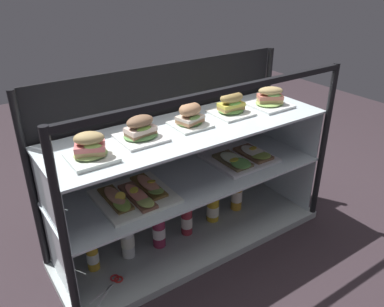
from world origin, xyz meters
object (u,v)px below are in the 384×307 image
(juice_bottle_back_right, at_px, (159,230))
(plated_roll_sandwich_center, at_px, (270,100))
(plated_roll_sandwich_near_left_corner, at_px, (90,150))
(plated_roll_sandwich_near_right_corner, at_px, (141,131))
(plated_roll_sandwich_mid_left, at_px, (190,116))
(juice_bottle_tucked_behind, at_px, (127,239))
(plated_roll_sandwich_far_right, at_px, (231,106))
(juice_bottle_near_post, at_px, (92,253))
(juice_bottle_back_left, at_px, (237,194))
(open_sandwich_tray_mid_right, at_px, (135,195))
(juice_bottle_front_right_end, at_px, (187,218))
(juice_bottle_back_center, at_px, (213,207))
(open_sandwich_tray_near_right_corner, at_px, (242,157))
(kitchen_scissors, at_px, (113,283))

(juice_bottle_back_right, bearing_deg, plated_roll_sandwich_center, -1.94)
(plated_roll_sandwich_near_left_corner, height_order, plated_roll_sandwich_near_right_corner, plated_roll_sandwich_near_left_corner)
(plated_roll_sandwich_mid_left, height_order, plated_roll_sandwich_center, plated_roll_sandwich_mid_left)
(plated_roll_sandwich_mid_left, relative_size, juice_bottle_tucked_behind, 0.70)
(plated_roll_sandwich_far_right, height_order, juice_bottle_near_post, plated_roll_sandwich_far_right)
(plated_roll_sandwich_mid_left, height_order, juice_bottle_back_left, plated_roll_sandwich_mid_left)
(open_sandwich_tray_mid_right, height_order, juice_bottle_back_left, open_sandwich_tray_mid_right)
(open_sandwich_tray_mid_right, bearing_deg, plated_roll_sandwich_mid_left, 3.65)
(juice_bottle_back_right, distance_m, juice_bottle_front_right_end, 0.18)
(plated_roll_sandwich_center, bearing_deg, juice_bottle_front_right_end, 176.99)
(juice_bottle_back_center, bearing_deg, open_sandwich_tray_near_right_corner, -13.49)
(plated_roll_sandwich_near_right_corner, relative_size, plated_roll_sandwich_center, 0.98)
(plated_roll_sandwich_far_right, relative_size, juice_bottle_front_right_end, 0.77)
(juice_bottle_back_center, xyz_separation_m, juice_bottle_back_left, (0.18, 0.01, 0.01))
(plated_roll_sandwich_far_right, xyz_separation_m, kitchen_scissors, (-0.77, -0.12, -0.68))
(kitchen_scissors, bearing_deg, open_sandwich_tray_near_right_corner, 6.57)
(juice_bottle_back_center, bearing_deg, juice_bottle_front_right_end, -174.51)
(juice_bottle_tucked_behind, bearing_deg, juice_bottle_near_post, 176.48)
(juice_bottle_tucked_behind, distance_m, juice_bottle_back_center, 0.54)
(plated_roll_sandwich_near_left_corner, relative_size, juice_bottle_near_post, 0.74)
(plated_roll_sandwich_mid_left, distance_m, open_sandwich_tray_near_right_corner, 0.46)
(open_sandwich_tray_mid_right, relative_size, juice_bottle_back_left, 1.48)
(juice_bottle_front_right_end, bearing_deg, juice_bottle_back_center, 5.49)
(plated_roll_sandwich_center, relative_size, juice_bottle_back_right, 0.86)
(juice_bottle_tucked_behind, relative_size, juice_bottle_back_right, 1.05)
(open_sandwich_tray_near_right_corner, height_order, juice_bottle_front_right_end, open_sandwich_tray_near_right_corner)
(plated_roll_sandwich_far_right, height_order, juice_bottle_back_right, plated_roll_sandwich_far_right)
(plated_roll_sandwich_near_right_corner, xyz_separation_m, juice_bottle_near_post, (-0.28, 0.04, -0.58))
(plated_roll_sandwich_mid_left, bearing_deg, plated_roll_sandwich_center, -1.75)
(open_sandwich_tray_near_right_corner, bearing_deg, kitchen_scissors, -173.43)
(juice_bottle_back_right, bearing_deg, juice_bottle_back_center, 3.46)
(plated_roll_sandwich_near_left_corner, relative_size, plated_roll_sandwich_far_right, 0.94)
(open_sandwich_tray_near_right_corner, bearing_deg, plated_roll_sandwich_far_right, 163.96)
(plated_roll_sandwich_near_right_corner, xyz_separation_m, plated_roll_sandwich_far_right, (0.53, 0.02, 0.00))
(plated_roll_sandwich_near_right_corner, xyz_separation_m, juice_bottle_back_right, (0.07, 0.01, -0.58))
(plated_roll_sandwich_near_left_corner, bearing_deg, plated_roll_sandwich_near_right_corner, 14.02)
(juice_bottle_near_post, height_order, juice_bottle_back_left, juice_bottle_near_post)
(juice_bottle_front_right_end, xyz_separation_m, juice_bottle_back_center, (0.19, 0.02, -0.01))
(plated_roll_sandwich_near_right_corner, xyz_separation_m, open_sandwich_tray_mid_right, (-0.06, -0.02, -0.30))
(plated_roll_sandwich_near_right_corner, xyz_separation_m, juice_bottle_front_right_end, (0.25, 0.02, -0.58))
(juice_bottle_tucked_behind, bearing_deg, plated_roll_sandwich_far_right, -1.42)
(plated_roll_sandwich_near_right_corner, distance_m, plated_roll_sandwich_center, 0.77)
(plated_roll_sandwich_center, distance_m, juice_bottle_back_center, 0.68)
(plated_roll_sandwich_near_right_corner, height_order, juice_bottle_back_center, plated_roll_sandwich_near_right_corner)
(plated_roll_sandwich_near_left_corner, height_order, juice_bottle_front_right_end, plated_roll_sandwich_near_left_corner)
(plated_roll_sandwich_near_right_corner, distance_m, juice_bottle_back_right, 0.59)
(juice_bottle_back_left, bearing_deg, juice_bottle_tucked_behind, -179.07)
(juice_bottle_near_post, distance_m, kitchen_scissors, 0.18)
(plated_roll_sandwich_near_left_corner, xyz_separation_m, plated_roll_sandwich_far_right, (0.78, 0.08, -0.00))
(plated_roll_sandwich_near_left_corner, xyz_separation_m, juice_bottle_back_left, (0.88, 0.11, -0.58))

